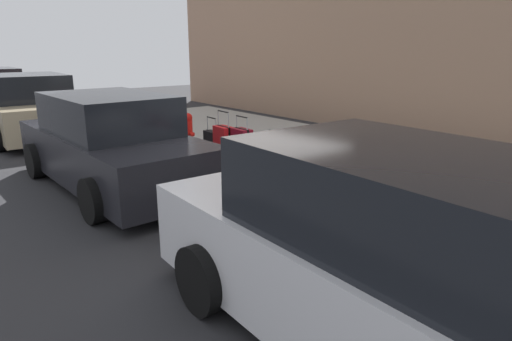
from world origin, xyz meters
TOP-DOWN VIEW (x-y plane):
  - ground_plane at (0.00, 0.00)m, footprint 40.00×40.00m
  - sidewalk_curb at (0.00, -2.50)m, footprint 18.00×5.00m
  - suitcase_silver_0 at (-3.59, -0.48)m, footprint 0.45×0.24m
  - suitcase_maroon_1 at (-3.03, -0.52)m, footprint 0.47×0.28m
  - suitcase_red_2 at (-2.46, -0.55)m, footprint 0.48×0.29m
  - suitcase_black_3 at (-1.86, -0.49)m, footprint 0.51×0.22m
  - suitcase_navy_4 at (-1.30, -0.52)m, footprint 0.41×0.23m
  - suitcase_olive_5 at (-0.76, -0.52)m, footprint 0.48×0.25m
  - suitcase_teal_6 at (-0.20, -0.43)m, footprint 0.42×0.26m
  - suitcase_silver_7 at (0.31, -0.43)m, footprint 0.38×0.24m
  - suitcase_maroon_8 at (0.81, -0.49)m, footprint 0.41×0.25m
  - suitcase_red_9 at (1.34, -0.44)m, footprint 0.44×0.26m
  - suitcase_black_10 at (1.87, -0.51)m, footprint 0.40×0.21m
  - fire_hydrant at (2.79, -0.50)m, footprint 0.39×0.21m
  - bollard_post at (3.41, -0.35)m, footprint 0.17×0.17m
  - parked_car_white_0 at (-4.01, 1.67)m, footprint 4.74×2.06m
  - parked_car_charcoal_1 at (1.64, 1.67)m, footprint 4.65×2.05m
  - parked_car_beige_2 at (7.24, 1.67)m, footprint 4.59×2.26m

SIDE VIEW (x-z plane):
  - ground_plane at x=0.00m, z-range 0.00..0.00m
  - sidewalk_curb at x=0.00m, z-range 0.00..0.14m
  - suitcase_red_2 at x=-2.46m, z-range 0.03..0.77m
  - suitcase_black_10 at x=1.87m, z-range 0.00..0.83m
  - suitcase_navy_4 at x=-1.30m, z-range 0.04..0.79m
  - suitcase_silver_7 at x=0.31m, z-range 0.11..0.73m
  - suitcase_teal_6 at x=-0.20m, z-range 0.04..0.90m
  - suitcase_silver_0 at x=-3.59m, z-range 0.11..0.83m
  - suitcase_maroon_1 at x=-3.03m, z-range 0.11..0.85m
  - suitcase_red_9 at x=1.34m, z-range -0.01..1.01m
  - suitcase_maroon_8 at x=0.81m, z-range 0.02..1.00m
  - suitcase_olive_5 at x=-0.76m, z-range 0.04..0.99m
  - suitcase_black_3 at x=-1.86m, z-range 0.04..1.00m
  - bollard_post at x=3.41m, z-range 0.14..0.97m
  - fire_hydrant at x=2.79m, z-range 0.16..0.97m
  - parked_car_charcoal_1 at x=1.64m, z-range -0.05..1.53m
  - parked_car_white_0 at x=-4.01m, z-range -0.05..1.59m
  - parked_car_beige_2 at x=7.24m, z-range -0.05..1.61m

